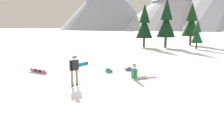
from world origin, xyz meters
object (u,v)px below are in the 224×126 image
(pine_tree_leaning, at_px, (191,22))
(loose_snowboard_near_left, at_px, (82,64))
(backpack_teal, at_px, (109,71))
(backpack_blue, at_px, (129,69))
(loose_snowboard_near_right, at_px, (38,71))
(pine_tree_broad, at_px, (197,33))
(pine_tree_twin, at_px, (144,24))
(snowboarder_foreground, at_px, (74,69))
(pine_tree_young, at_px, (166,21))
(snowboarder_midground, at_px, (137,74))

(pine_tree_leaning, bearing_deg, loose_snowboard_near_left, -108.13)
(backpack_teal, relative_size, pine_tree_leaning, 0.07)
(backpack_teal, bearing_deg, loose_snowboard_near_left, 153.08)
(backpack_blue, xyz_separation_m, backpack_teal, (-1.14, -1.14, 0.02))
(loose_snowboard_near_right, relative_size, backpack_blue, 3.30)
(pine_tree_broad, distance_m, pine_tree_leaning, 7.16)
(pine_tree_leaning, height_order, pine_tree_twin, pine_tree_leaning)
(snowboarder_foreground, bearing_deg, loose_snowboard_near_left, 116.04)
(snowboarder_foreground, xyz_separation_m, pine_tree_broad, (6.50, 23.34, 1.45))
(snowboarder_foreground, xyz_separation_m, backpack_teal, (0.54, 3.79, -0.78))
(pine_tree_young, relative_size, pine_tree_twin, 1.11)
(loose_snowboard_near_left, relative_size, backpack_teal, 3.07)
(loose_snowboard_near_left, bearing_deg, pine_tree_broad, 63.01)
(loose_snowboard_near_left, relative_size, loose_snowboard_near_right, 0.92)
(snowboarder_foreground, bearing_deg, pine_tree_twin, 93.47)
(snowboarder_midground, height_order, pine_tree_twin, pine_tree_twin)
(backpack_blue, distance_m, pine_tree_young, 19.54)
(loose_snowboard_near_right, relative_size, pine_tree_young, 0.24)
(loose_snowboard_near_left, relative_size, pine_tree_twin, 0.24)
(snowboarder_midground, height_order, pine_tree_young, pine_tree_young)
(backpack_blue, distance_m, pine_tree_leaning, 25.88)
(backpack_blue, distance_m, backpack_teal, 1.61)
(pine_tree_young, relative_size, pine_tree_broad, 1.76)
(pine_tree_broad, distance_m, pine_tree_twin, 8.05)
(pine_tree_twin, bearing_deg, pine_tree_young, 7.91)
(snowboarder_midground, distance_m, loose_snowboard_near_right, 7.14)
(backpack_blue, bearing_deg, pine_tree_leaning, 81.46)
(pine_tree_broad, bearing_deg, pine_tree_young, 171.35)
(pine_tree_young, bearing_deg, loose_snowboard_near_right, -105.28)
(backpack_teal, bearing_deg, loose_snowboard_near_right, -157.03)
(snowboarder_midground, height_order, pine_tree_broad, pine_tree_broad)
(loose_snowboard_near_left, xyz_separation_m, pine_tree_twin, (1.21, 18.17, 3.61))
(loose_snowboard_near_right, distance_m, pine_tree_young, 23.41)
(loose_snowboard_near_right, bearing_deg, pine_tree_twin, 82.86)
(snowboarder_midground, height_order, pine_tree_leaning, pine_tree_leaning)
(backpack_teal, xyz_separation_m, pine_tree_twin, (-1.97, 19.79, 3.61))
(snowboarder_foreground, relative_size, snowboarder_midground, 1.14)
(pine_tree_twin, bearing_deg, snowboarder_foreground, -86.53)
(pine_tree_leaning, bearing_deg, loose_snowboard_near_right, -108.74)
(loose_snowboard_near_left, relative_size, pine_tree_broad, 0.38)
(backpack_blue, distance_m, pine_tree_broad, 19.17)
(loose_snowboard_near_left, xyz_separation_m, backpack_blue, (4.32, -0.48, -0.02))
(backpack_teal, bearing_deg, pine_tree_broad, 73.07)
(loose_snowboard_near_left, distance_m, pine_tree_twin, 18.56)
(pine_tree_young, bearing_deg, pine_tree_twin, -172.09)
(snowboarder_foreground, bearing_deg, pine_tree_young, 85.43)
(snowboarder_foreground, relative_size, backpack_blue, 3.18)
(snowboarder_foreground, height_order, backpack_blue, snowboarder_foreground)
(backpack_blue, bearing_deg, snowboarder_midground, -62.06)
(pine_tree_young, relative_size, pine_tree_leaning, 1.01)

